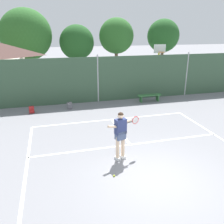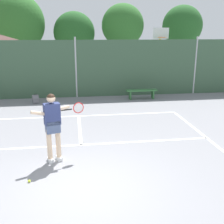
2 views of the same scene
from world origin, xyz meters
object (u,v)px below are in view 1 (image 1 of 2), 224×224
at_px(backpack_grey, 70,106).
at_px(courtside_bench, 149,96).
at_px(basketball_hoop, 159,62).
at_px(backpack_red, 32,110).
at_px(tennis_ball, 114,176).
at_px(tennis_player, 121,132).

height_order(backpack_grey, courtside_bench, courtside_bench).
height_order(basketball_hoop, courtside_bench, basketball_hoop).
bearing_deg(basketball_hoop, courtside_bench, -126.35).
xyz_separation_m(backpack_grey, courtside_bench, (5.30, 0.14, 0.17)).
distance_m(basketball_hoop, backpack_red, 9.59).
relative_size(backpack_grey, courtside_bench, 0.29).
height_order(tennis_ball, courtside_bench, courtside_bench).
bearing_deg(tennis_player, courtside_bench, 58.60).
distance_m(tennis_player, courtside_bench, 7.74).
bearing_deg(basketball_hoop, tennis_ball, -122.06).
xyz_separation_m(basketball_hoop, tennis_player, (-5.55, -8.66, -1.20)).
bearing_deg(tennis_ball, basketball_hoop, 57.94).
distance_m(backpack_red, backpack_grey, 2.20).
bearing_deg(courtside_bench, backpack_grey, -178.45).
xyz_separation_m(tennis_ball, courtside_bench, (4.55, 7.62, 0.33)).
bearing_deg(tennis_player, tennis_ball, -117.00).
relative_size(tennis_ball, backpack_grey, 0.14).
bearing_deg(backpack_grey, basketball_hoop, 18.07).
xyz_separation_m(tennis_player, courtside_bench, (4.01, 6.57, -0.75)).
height_order(tennis_player, tennis_ball, tennis_player).
distance_m(tennis_player, backpack_red, 7.15).
bearing_deg(tennis_ball, backpack_red, 112.11).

